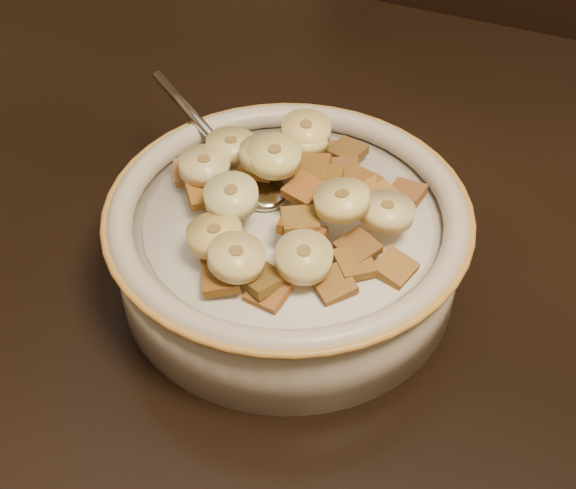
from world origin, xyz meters
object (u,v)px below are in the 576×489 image
at_px(chair, 432,186).
at_px(cereal_bowl, 288,250).
at_px(table, 132,348).
at_px(spoon, 256,186).

relative_size(chair, cereal_bowl, 4.69).
bearing_deg(table, spoon, 64.24).
bearing_deg(chair, spoon, -97.75).
bearing_deg(cereal_bowl, chair, 91.55).
bearing_deg(table, chair, 81.50).
xyz_separation_m(table, cereal_bowl, (0.07, 0.08, 0.04)).
distance_m(table, spoon, 0.13).
xyz_separation_m(table, spoon, (0.04, 0.09, 0.07)).
relative_size(chair, spoon, 19.53).
bearing_deg(table, cereal_bowl, 45.82).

